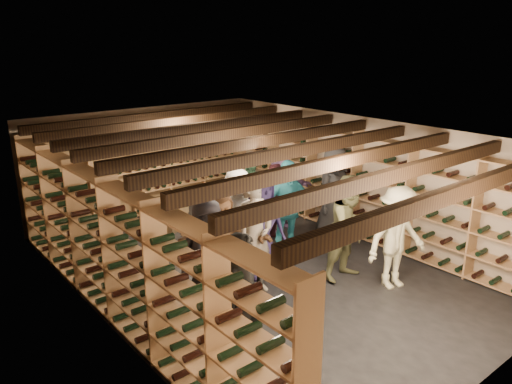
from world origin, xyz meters
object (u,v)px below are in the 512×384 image
object	(u,v)px
person_4	(286,208)
person_10	(250,197)
person_7	(255,237)
person_9	(238,215)
person_0	(208,259)
crate_stack_left	(174,214)
person_11	(281,192)
person_12	(333,192)
person_6	(260,226)
crate_loose	(212,210)
person_1	(245,297)
person_8	(277,203)
crate_stack_right	(198,238)
person_2	(350,228)
person_3	(397,238)
person_5	(220,245)

from	to	relation	value
person_4	person_10	distance (m)	1.08
person_7	person_9	size ratio (longest dim) A/B	1.12
person_0	person_7	world-z (taller)	person_7
crate_stack_left	person_0	xyz separation A→B (m)	(-1.36, -3.27, 0.55)
person_11	person_12	xyz separation A→B (m)	(0.60, -0.89, 0.10)
person_9	person_12	distance (m)	2.20
person_6	person_7	world-z (taller)	person_7
crate_loose	person_4	bearing A→B (deg)	-94.93
person_1	person_8	size ratio (longest dim) A/B	1.08
crate_stack_right	person_4	bearing A→B (deg)	-44.55
person_7	person_11	bearing A→B (deg)	34.17
person_4	person_9	bearing A→B (deg)	168.11
person_9	crate_loose	bearing A→B (deg)	82.92
crate_stack_left	person_4	bearing A→B (deg)	-68.72
person_2	person_9	xyz separation A→B (m)	(-0.98, 1.75, -0.05)
crate_stack_left	person_1	bearing A→B (deg)	-109.71
crate_stack_right	person_3	size ratio (longest dim) A/B	0.31
person_0	person_12	world-z (taller)	person_12
person_9	person_12	world-z (taller)	person_12
person_1	person_11	distance (m)	4.42
crate_stack_left	person_7	size ratio (longest dim) A/B	0.36
person_6	person_11	distance (m)	2.10
crate_stack_right	person_2	size ratio (longest dim) A/B	0.29
crate_stack_right	person_0	world-z (taller)	person_0
crate_stack_left	crate_loose	bearing A→B (deg)	14.99
crate_stack_left	person_5	bearing A→B (deg)	-107.26
person_7	person_12	bearing A→B (deg)	12.19
person_9	person_10	xyz separation A→B (m)	(0.84, 0.68, 0.00)
person_4	person_7	xyz separation A→B (m)	(-1.35, -0.75, 0.04)
crate_stack_left	person_7	world-z (taller)	person_7
crate_stack_right	person_9	distance (m)	1.03
crate_loose	person_6	bearing A→B (deg)	-110.00
person_7	person_8	size ratio (longest dim) A/B	1.22
person_0	person_5	distance (m)	0.57
person_1	person_6	distance (m)	2.33
person_1	crate_loose	bearing A→B (deg)	54.58
person_0	person_9	size ratio (longest dim) A/B	1.05
person_3	person_10	world-z (taller)	person_3
person_8	person_9	xyz separation A→B (m)	(-1.15, -0.22, 0.07)
person_9	person_10	bearing A→B (deg)	55.88
person_6	person_7	xyz separation A→B (m)	(-0.47, -0.43, 0.06)
person_6	person_12	distance (m)	2.29
crate_stack_right	person_5	world-z (taller)	person_5
crate_stack_left	person_9	bearing A→B (deg)	-86.01
person_9	crate_stack_left	bearing A→B (deg)	110.91
crate_loose	person_0	size ratio (longest dim) A/B	0.28
crate_stack_right	person_11	size ratio (longest dim) A/B	0.32
person_2	person_8	world-z (taller)	person_2
crate_stack_left	person_5	world-z (taller)	person_5
person_0	person_5	bearing A→B (deg)	55.74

